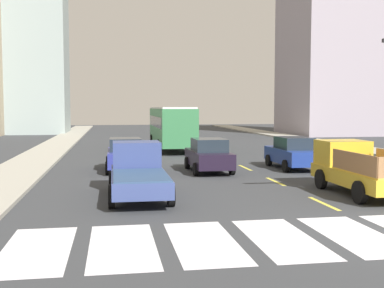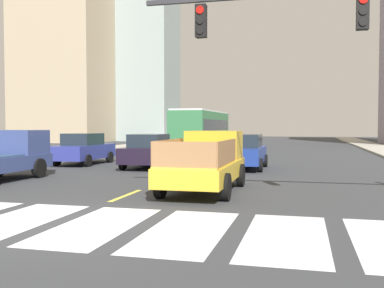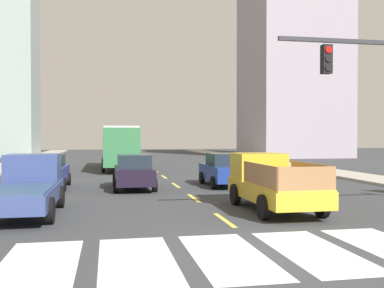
{
  "view_description": "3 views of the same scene",
  "coord_description": "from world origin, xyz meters",
  "views": [
    {
      "loc": [
        -7.17,
        -11.51,
        3.32
      ],
      "look_at": [
        -2.83,
        14.76,
        1.29
      ],
      "focal_mm": 45.25,
      "sensor_mm": 36.0,
      "label": 1
    },
    {
      "loc": [
        5.29,
        -8.81,
        2.15
      ],
      "look_at": [
        0.75,
        9.38,
        1.38
      ],
      "focal_mm": 41.97,
      "sensor_mm": 36.0,
      "label": 2
    },
    {
      "loc": [
        -3.59,
        -9.4,
        2.61
      ],
      "look_at": [
        1.29,
        16.14,
        2.16
      ],
      "focal_mm": 41.7,
      "sensor_mm": 36.0,
      "label": 3
    }
  ],
  "objects": [
    {
      "name": "lane_dash_5",
      "position": [
        0.0,
        29.0,
        0.0
      ],
      "size": [
        0.16,
        2.4,
        0.01
      ],
      "primitive_type": "cube",
      "color": "#DDCF45",
      "rests_on": "ground"
    },
    {
      "name": "lane_dash_6",
      "position": [
        0.0,
        34.0,
        0.0
      ],
      "size": [
        0.16,
        2.4,
        0.01
      ],
      "primitive_type": "cube",
      "color": "#DDCF45",
      "rests_on": "ground"
    },
    {
      "name": "crosswalk_stripe_7",
      "position": [
        4.98,
        0.0,
        0.0
      ],
      "size": [
        1.58,
        3.99,
        0.01
      ],
      "primitive_type": "cube",
      "color": "silver",
      "rests_on": "ground"
    },
    {
      "name": "sedan_near_right",
      "position": [
        2.46,
        13.24,
        0.86
      ],
      "size": [
        2.02,
        4.4,
        1.72
      ],
      "rotation": [
        0.0,
        0.0,
        0.04
      ],
      "color": "navy",
      "rests_on": "ground"
    },
    {
      "name": "block_mid_right",
      "position": [
        -16.31,
        52.42,
        16.68
      ],
      "size": [
        7.03,
        8.11,
        33.36
      ],
      "primitive_type": "cube",
      "color": "#8D9C9A",
      "rests_on": "ground"
    },
    {
      "name": "lane_dash_2",
      "position": [
        0.0,
        14.0,
        0.0
      ],
      "size": [
        0.16,
        2.4,
        0.01
      ],
      "primitive_type": "cube",
      "color": "#DDCF45",
      "rests_on": "ground"
    },
    {
      "name": "lane_dash_3",
      "position": [
        0.0,
        19.0,
        0.0
      ],
      "size": [
        0.16,
        2.4,
        0.01
      ],
      "primitive_type": "cube",
      "color": "#DDCF45",
      "rests_on": "ground"
    },
    {
      "name": "crosswalk_stripe_6",
      "position": [
        2.99,
        0.0,
        0.0
      ],
      "size": [
        1.58,
        3.99,
        0.01
      ],
      "primitive_type": "cube",
      "color": "silver",
      "rests_on": "ground"
    },
    {
      "name": "lane_dash_1",
      "position": [
        0.0,
        9.0,
        0.0
      ],
      "size": [
        0.16,
        2.4,
        0.01
      ],
      "primitive_type": "cube",
      "color": "#DDCF45",
      "rests_on": "ground"
    },
    {
      "name": "pickup_stakebed",
      "position": [
        2.17,
        5.75,
        0.94
      ],
      "size": [
        2.18,
        5.2,
        1.96
      ],
      "rotation": [
        0.0,
        0.0,
        -0.01
      ],
      "color": "gold",
      "rests_on": "ground"
    },
    {
      "name": "crosswalk_stripe_5",
      "position": [
        1.0,
        0.0,
        0.0
      ],
      "size": [
        1.58,
        3.99,
        0.01
      ],
      "primitive_type": "cube",
      "color": "silver",
      "rests_on": "ground"
    },
    {
      "name": "lane_dash_0",
      "position": [
        0.0,
        4.0,
        0.0
      ],
      "size": [
        0.16,
        2.4,
        0.01
      ],
      "primitive_type": "cube",
      "color": "#DDCF45",
      "rests_on": "ground"
    },
    {
      "name": "ground_plane",
      "position": [
        0.0,
        0.0,
        0.0
      ],
      "size": [
        160.0,
        160.0,
        0.0
      ],
      "primitive_type": "plane",
      "color": "#34373B"
    },
    {
      "name": "lane_dash_7",
      "position": [
        0.0,
        39.0,
        0.0
      ],
      "size": [
        0.16,
        2.4,
        0.01
      ],
      "primitive_type": "cube",
      "color": "#DDCF45",
      "rests_on": "ground"
    },
    {
      "name": "crosswalk_stripe_4",
      "position": [
        -1.0,
        0.0,
        0.0
      ],
      "size": [
        1.58,
        3.99,
        0.01
      ],
      "primitive_type": "cube",
      "color": "silver",
      "rests_on": "ground"
    },
    {
      "name": "sedan_near_left",
      "position": [
        -2.3,
        12.71,
        0.86
      ],
      "size": [
        2.02,
        4.4,
        1.72
      ],
      "rotation": [
        0.0,
        0.0,
        0.04
      ],
      "color": "black",
      "rests_on": "ground"
    },
    {
      "name": "pickup_dark",
      "position": [
        -6.24,
        6.44,
        0.92
      ],
      "size": [
        2.18,
        5.2,
        1.96
      ],
      "rotation": [
        0.0,
        0.0,
        -0.03
      ],
      "color": "navy",
      "rests_on": "ground"
    },
    {
      "name": "sidewalk_left",
      "position": [
        -11.9,
        18.0,
        0.07
      ],
      "size": [
        2.9,
        110.0,
        0.15
      ],
      "primitive_type": "cube",
      "color": "#A3A092",
      "rests_on": "ground"
    },
    {
      "name": "lane_dash_4",
      "position": [
        0.0,
        24.0,
        0.0
      ],
      "size": [
        0.16,
        2.4,
        0.01
      ],
      "primitive_type": "cube",
      "color": "#DDCF45",
      "rests_on": "ground"
    },
    {
      "name": "city_bus",
      "position": [
        -2.62,
        26.14,
        1.95
      ],
      "size": [
        2.72,
        10.8,
        3.32
      ],
      "rotation": [
        0.0,
        0.0,
        -0.02
      ],
      "color": "#337646",
      "rests_on": "ground"
    },
    {
      "name": "sedan_mid",
      "position": [
        -6.53,
        13.8,
        0.86
      ],
      "size": [
        2.02,
        4.4,
        1.72
      ],
      "rotation": [
        0.0,
        0.0,
        0.01
      ],
      "color": "navy",
      "rests_on": "ground"
    },
    {
      "name": "block_mid_left",
      "position": [
        -25.33,
        44.27,
        13.58
      ],
      "size": [
        11.16,
        8.7,
        27.16
      ],
      "primitive_type": "cube",
      "color": "tan",
      "rests_on": "ground"
    }
  ]
}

